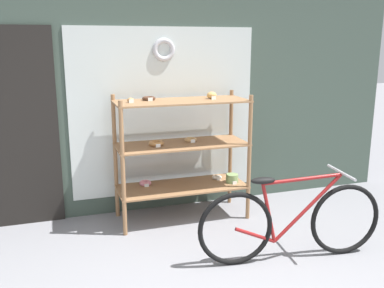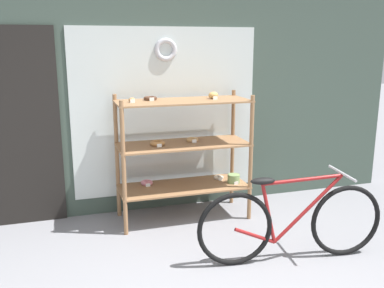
# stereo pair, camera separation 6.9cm
# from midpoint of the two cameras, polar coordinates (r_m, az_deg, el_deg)

# --- Properties ---
(storefront_facade) EXTENTS (6.32, 0.13, 3.41)m
(storefront_facade) POSITION_cam_midpoint_polar(r_m,az_deg,el_deg) (4.86, -7.05, 10.23)
(storefront_facade) COLOR #3D4C42
(storefront_facade) RESTS_ON ground_plane
(display_case) EXTENTS (1.42, 0.56, 1.41)m
(display_case) POSITION_cam_midpoint_polar(r_m,az_deg,el_deg) (4.67, -1.69, -0.46)
(display_case) COLOR #8E6642
(display_case) RESTS_ON ground_plane
(bicycle) EXTENTS (1.72, 0.46, 0.81)m
(bicycle) POSITION_cam_midpoint_polar(r_m,az_deg,el_deg) (3.98, 12.58, -10.07)
(bicycle) COLOR black
(bicycle) RESTS_ON ground_plane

